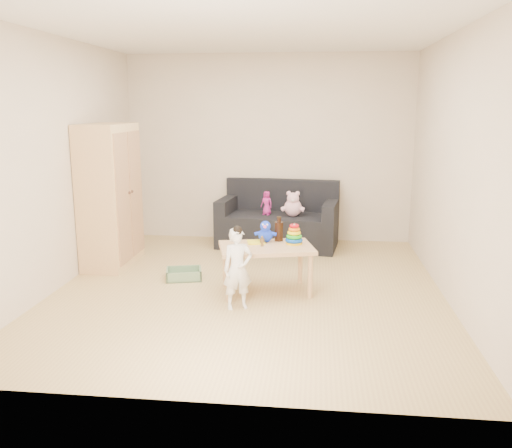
# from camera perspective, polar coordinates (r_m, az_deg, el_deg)

# --- Properties ---
(room) EXTENTS (4.50, 4.50, 4.50)m
(room) POSITION_cam_1_polar(r_m,az_deg,el_deg) (5.46, -0.82, 6.13)
(room) COLOR tan
(room) RESTS_ON ground
(wardrobe) EXTENTS (0.47, 0.94, 1.69)m
(wardrobe) POSITION_cam_1_polar(r_m,az_deg,el_deg) (6.68, -15.10, 2.90)
(wardrobe) COLOR #EDC582
(wardrobe) RESTS_ON ground
(sofa) EXTENTS (1.68, 0.98, 0.45)m
(sofa) POSITION_cam_1_polar(r_m,az_deg,el_deg) (7.42, 2.30, -0.65)
(sofa) COLOR black
(sofa) RESTS_ON ground
(play_table) EXTENTS (1.05, 0.80, 0.49)m
(play_table) POSITION_cam_1_polar(r_m,az_deg,el_deg) (5.59, 1.08, -4.77)
(play_table) COLOR #EAB780
(play_table) RESTS_ON ground
(storage_bin) EXTENTS (0.44, 0.37, 0.12)m
(storage_bin) POSITION_cam_1_polar(r_m,az_deg,el_deg) (6.11, -7.60, -5.24)
(storage_bin) COLOR gray
(storage_bin) RESTS_ON ground
(toddler) EXTENTS (0.33, 0.29, 0.76)m
(toddler) POSITION_cam_1_polar(r_m,az_deg,el_deg) (5.12, -1.94, -4.84)
(toddler) COLOR white
(toddler) RESTS_ON ground
(pink_bear) EXTENTS (0.27, 0.23, 0.28)m
(pink_bear) POSITION_cam_1_polar(r_m,az_deg,el_deg) (7.23, 3.91, 1.94)
(pink_bear) COLOR #FFBBCF
(pink_bear) RESTS_ON sofa
(doll) EXTENTS (0.19, 0.16, 0.32)m
(doll) POSITION_cam_1_polar(r_m,az_deg,el_deg) (7.30, 1.13, 2.20)
(doll) COLOR #C2248A
(doll) RESTS_ON sofa
(ring_stacker) EXTENTS (0.18, 0.18, 0.21)m
(ring_stacker) POSITION_cam_1_polar(r_m,az_deg,el_deg) (5.60, 4.03, -1.27)
(ring_stacker) COLOR yellow
(ring_stacker) RESTS_ON play_table
(brown_bottle) EXTENTS (0.09, 0.09, 0.26)m
(brown_bottle) POSITION_cam_1_polar(r_m,az_deg,el_deg) (5.72, 2.43, -0.68)
(brown_bottle) COLOR black
(brown_bottle) RESTS_ON play_table
(blue_plush) EXTENTS (0.20, 0.17, 0.23)m
(blue_plush) POSITION_cam_1_polar(r_m,az_deg,el_deg) (5.67, 1.01, -0.75)
(blue_plush) COLOR #1C3FFF
(blue_plush) RESTS_ON play_table
(wooden_figure) EXTENTS (0.05, 0.04, 0.11)m
(wooden_figure) POSITION_cam_1_polar(r_m,az_deg,el_deg) (5.49, 0.65, -1.81)
(wooden_figure) COLOR brown
(wooden_figure) RESTS_ON play_table
(yellow_book) EXTENTS (0.21, 0.21, 0.01)m
(yellow_book) POSITION_cam_1_polar(r_m,az_deg,el_deg) (5.65, 0.01, -1.92)
(yellow_book) COLOR yellow
(yellow_book) RESTS_ON play_table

